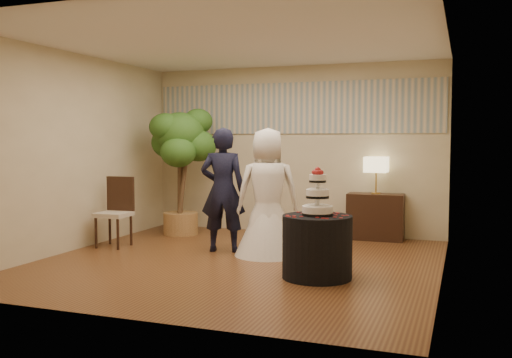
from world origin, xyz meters
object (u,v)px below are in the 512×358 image
at_px(groom, 223,190).
at_px(side_chair, 113,212).
at_px(ficus_tree, 180,170).
at_px(table_lamp, 376,175).
at_px(bride, 268,192).
at_px(cake_table, 317,247).
at_px(console, 375,217).
at_px(wedding_cake, 318,191).

bearing_deg(groom, side_chair, -4.83).
bearing_deg(groom, ficus_tree, -54.40).
height_order(table_lamp, ficus_tree, ficus_tree).
bearing_deg(bride, cake_table, 110.57).
distance_m(bride, ficus_tree, 2.22).
distance_m(bride, side_chair, 2.36).
bearing_deg(ficus_tree, side_chair, -107.15).
xyz_separation_m(bride, ficus_tree, (-1.92, 1.11, 0.20)).
relative_size(bride, table_lamp, 2.99).
xyz_separation_m(groom, side_chair, (-1.64, -0.25, -0.36)).
relative_size(cake_table, console, 0.91).
height_order(cake_table, console, console).
height_order(cake_table, table_lamp, table_lamp).
height_order(bride, side_chair, bride).
xyz_separation_m(wedding_cake, table_lamp, (0.25, 2.74, 0.02)).
xyz_separation_m(groom, table_lamp, (1.88, 1.69, 0.14)).
bearing_deg(console, wedding_cake, -96.15).
relative_size(table_lamp, side_chair, 0.57).
height_order(console, ficus_tree, ficus_tree).
bearing_deg(cake_table, groom, 146.97).
relative_size(wedding_cake, side_chair, 0.54).
distance_m(cake_table, console, 2.75).
bearing_deg(cake_table, table_lamp, 84.69).
xyz_separation_m(wedding_cake, console, (0.25, 2.74, -0.63)).
xyz_separation_m(groom, ficus_tree, (-1.24, 1.07, 0.20)).
distance_m(groom, bride, 0.68).
bearing_deg(groom, wedding_cake, 133.58).
bearing_deg(console, bride, -125.62).
bearing_deg(bride, groom, -25.63).
height_order(bride, wedding_cake, bride).
height_order(groom, table_lamp, groom).
bearing_deg(wedding_cake, table_lamp, 84.69).
distance_m(bride, wedding_cake, 1.39).
bearing_deg(groom, table_lamp, -151.48).
xyz_separation_m(wedding_cake, side_chair, (-3.27, 0.81, -0.48)).
bearing_deg(side_chair, console, 26.70).
bearing_deg(cake_table, bride, 132.89).
distance_m(bride, console, 2.16).
relative_size(bride, side_chair, 1.69).
relative_size(groom, table_lamp, 3.00).
bearing_deg(console, groom, -138.92).
distance_m(bride, table_lamp, 2.11).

